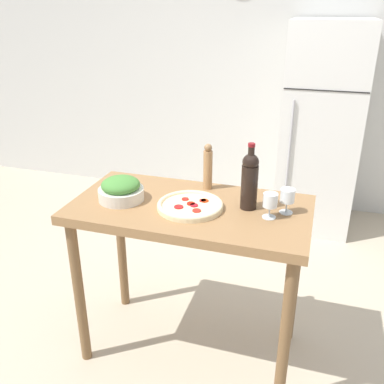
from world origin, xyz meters
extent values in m
plane|color=#BCAD93|center=(0.00, 0.00, 0.00)|extent=(14.00, 14.00, 0.00)
cube|color=silver|center=(0.00, 2.25, 1.30)|extent=(6.40, 0.06, 2.60)
cube|color=silver|center=(0.59, 1.86, 0.88)|extent=(0.64, 0.67, 1.76)
cube|color=black|center=(0.59, 1.53, 1.27)|extent=(0.62, 0.01, 0.01)
cylinder|color=#B2B2B7|center=(0.36, 1.51, 0.79)|extent=(0.02, 0.02, 0.79)
cube|color=olive|center=(0.00, 0.00, 0.91)|extent=(1.21, 0.63, 0.05)
cylinder|color=brown|center=(-0.55, -0.26, 0.44)|extent=(0.06, 0.06, 0.88)
cylinder|color=brown|center=(0.55, -0.26, 0.44)|extent=(0.06, 0.06, 0.88)
cylinder|color=brown|center=(-0.55, 0.26, 0.44)|extent=(0.06, 0.06, 0.88)
cylinder|color=brown|center=(0.55, 0.26, 0.44)|extent=(0.06, 0.06, 0.88)
cylinder|color=black|center=(0.29, 0.06, 1.04)|extent=(0.08, 0.08, 0.22)
sphere|color=black|center=(0.29, 0.06, 1.18)|extent=(0.08, 0.08, 0.08)
cylinder|color=black|center=(0.29, 0.06, 1.21)|extent=(0.03, 0.03, 0.08)
cylinder|color=maroon|center=(0.29, 0.06, 1.26)|extent=(0.03, 0.03, 0.02)
cylinder|color=silver|center=(0.40, -0.02, 0.93)|extent=(0.07, 0.07, 0.00)
cylinder|color=silver|center=(0.40, -0.02, 0.96)|extent=(0.01, 0.01, 0.06)
cylinder|color=white|center=(0.40, -0.02, 1.02)|extent=(0.07, 0.07, 0.07)
cylinder|color=maroon|center=(0.40, -0.02, 1.00)|extent=(0.06, 0.06, 0.02)
cylinder|color=silver|center=(0.47, 0.06, 0.93)|extent=(0.07, 0.07, 0.00)
cylinder|color=silver|center=(0.47, 0.06, 0.96)|extent=(0.01, 0.01, 0.06)
cylinder|color=white|center=(0.47, 0.06, 1.02)|extent=(0.07, 0.07, 0.07)
cylinder|color=maroon|center=(0.47, 0.06, 0.99)|extent=(0.06, 0.06, 0.01)
cylinder|color=#AD7F51|center=(0.03, 0.24, 1.04)|extent=(0.05, 0.05, 0.22)
sphere|color=#936C45|center=(0.03, 0.24, 1.17)|extent=(0.04, 0.04, 0.04)
cylinder|color=silver|center=(-0.36, -0.04, 0.96)|extent=(0.24, 0.24, 0.06)
ellipsoid|color=#478438|center=(-0.36, -0.04, 1.02)|extent=(0.20, 0.20, 0.08)
cylinder|color=beige|center=(0.01, -0.03, 0.94)|extent=(0.33, 0.33, 0.02)
torus|color=beige|center=(0.01, -0.03, 0.95)|extent=(0.33, 0.33, 0.02)
cylinder|color=red|center=(0.07, 0.03, 0.95)|extent=(0.04, 0.04, 0.01)
cylinder|color=#AD160B|center=(0.01, -0.02, 0.95)|extent=(0.04, 0.04, 0.01)
cylinder|color=red|center=(-0.03, 0.02, 0.95)|extent=(0.04, 0.04, 0.01)
cylinder|color=red|center=(-0.04, -0.08, 0.95)|extent=(0.05, 0.05, 0.01)
cylinder|color=red|center=(0.06, 0.03, 0.95)|extent=(0.04, 0.04, 0.01)
cylinder|color=#AE251A|center=(0.06, -0.09, 0.95)|extent=(0.04, 0.04, 0.01)
cylinder|color=red|center=(0.03, -0.04, 0.95)|extent=(0.04, 0.04, 0.01)
camera|label=1|loc=(0.59, -1.87, 1.87)|focal=40.00mm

